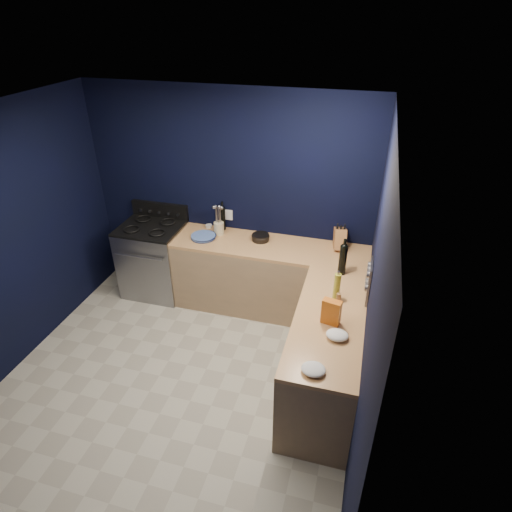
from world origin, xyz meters
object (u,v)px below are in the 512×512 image
(knife_block, at_px, (340,238))
(crouton_bag, at_px, (331,312))
(plate_stack, at_px, (203,237))
(gas_range, at_px, (155,260))
(utensil_crock, at_px, (219,228))

(knife_block, distance_m, crouton_bag, 1.38)
(plate_stack, relative_size, crouton_bag, 1.22)
(plate_stack, distance_m, knife_block, 1.61)
(gas_range, distance_m, crouton_bag, 2.72)
(utensil_crock, xyz_separation_m, crouton_bag, (1.52, -1.33, 0.04))
(crouton_bag, bearing_deg, knife_block, 104.78)
(plate_stack, height_order, knife_block, knife_block)
(gas_range, height_order, plate_stack, plate_stack)
(plate_stack, xyz_separation_m, crouton_bag, (1.67, -1.18, 0.10))
(crouton_bag, bearing_deg, gas_range, 165.15)
(utensil_crock, distance_m, crouton_bag, 2.02)
(gas_range, xyz_separation_m, knife_block, (2.31, 0.18, 0.56))
(plate_stack, distance_m, utensil_crock, 0.22)
(utensil_crock, height_order, knife_block, knife_block)
(gas_range, height_order, utensil_crock, utensil_crock)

